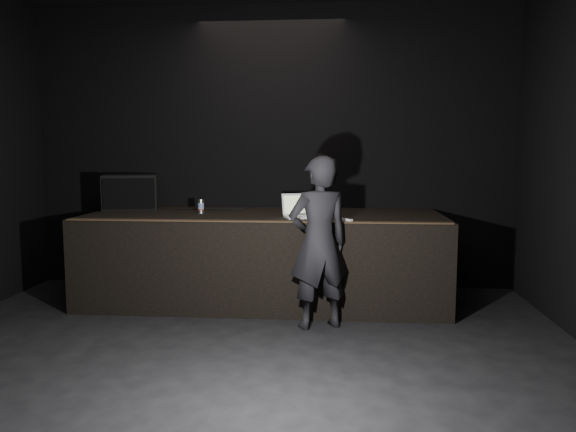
# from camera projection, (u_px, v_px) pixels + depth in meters

# --- Properties ---
(ground) EXTENTS (7.00, 7.00, 0.00)m
(ground) POSITION_uv_depth(u_px,v_px,m) (214.00, 407.00, 3.77)
(ground) COLOR black
(ground) RESTS_ON ground
(room_walls) EXTENTS (6.10, 7.10, 3.52)m
(room_walls) POSITION_uv_depth(u_px,v_px,m) (209.00, 101.00, 3.54)
(room_walls) COLOR black
(room_walls) RESTS_ON ground
(stage_riser) EXTENTS (4.00, 1.50, 1.00)m
(stage_riser) POSITION_uv_depth(u_px,v_px,m) (264.00, 257.00, 6.41)
(stage_riser) COLOR black
(stage_riser) RESTS_ON ground
(riser_lip) EXTENTS (3.92, 0.10, 0.01)m
(riser_lip) POSITION_uv_depth(u_px,v_px,m) (255.00, 221.00, 5.65)
(riser_lip) COLOR brown
(riser_lip) RESTS_ON stage_riser
(stage_monitor) EXTENTS (0.73, 0.60, 0.42)m
(stage_monitor) POSITION_uv_depth(u_px,v_px,m) (131.00, 192.00, 6.79)
(stage_monitor) COLOR black
(stage_monitor) RESTS_ON stage_riser
(cable) EXTENTS (0.81, 0.03, 0.02)m
(cable) POSITION_uv_depth(u_px,v_px,m) (211.00, 209.00, 6.80)
(cable) COLOR black
(cable) RESTS_ON stage_riser
(laptop) EXTENTS (0.45, 0.42, 0.25)m
(laptop) POSITION_uv_depth(u_px,v_px,m) (300.00, 211.00, 6.04)
(laptop) COLOR silver
(laptop) RESTS_ON stage_riser
(beer_can) EXTENTS (0.07, 0.07, 0.16)m
(beer_can) POSITION_uv_depth(u_px,v_px,m) (201.00, 206.00, 6.39)
(beer_can) COLOR silver
(beer_can) RESTS_ON stage_riser
(plastic_cup) EXTENTS (0.09, 0.09, 0.11)m
(plastic_cup) POSITION_uv_depth(u_px,v_px,m) (290.00, 211.00, 6.13)
(plastic_cup) COLOR white
(plastic_cup) RESTS_ON stage_riser
(wii_remote) EXTENTS (0.15, 0.15, 0.03)m
(wii_remote) POSITION_uv_depth(u_px,v_px,m) (346.00, 220.00, 5.66)
(wii_remote) COLOR white
(wii_remote) RESTS_ON stage_riser
(person) EXTENTS (0.71, 0.60, 1.66)m
(person) POSITION_uv_depth(u_px,v_px,m) (319.00, 243.00, 5.38)
(person) COLOR black
(person) RESTS_ON ground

